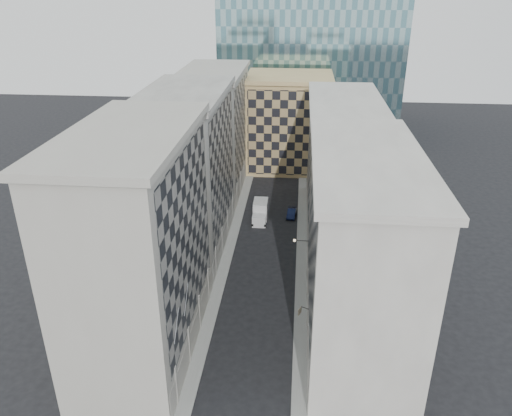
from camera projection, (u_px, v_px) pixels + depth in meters
The scene contains 14 objects.
sidewalk_west at pixel (227, 255), 70.90m from camera, with size 1.50×100.00×0.15m, color gray.
sidewalk_east at pixel (301, 259), 70.04m from camera, with size 1.50×100.00×0.15m, color gray.
bldg_left_a at pixel (141, 247), 49.25m from camera, with size 10.80×22.80×23.70m.
bldg_left_b at pixel (189, 172), 69.33m from camera, with size 10.80×22.80×22.70m.
bldg_left_c at pixel (215, 132), 89.41m from camera, with size 10.80×22.80×21.70m.
bldg_right_a at pixel (358, 250), 51.71m from camera, with size 10.80×26.80×20.70m.
bldg_right_b at pixel (341, 165), 76.30m from camera, with size 10.80×28.80×19.70m.
tan_block at pixel (289, 122), 100.59m from camera, with size 16.80×14.80×18.80m.
church_tower at pixel (284, 24), 106.11m from camera, with size 7.20×7.20×51.50m.
flagpoles_left at pixel (181, 312), 45.94m from camera, with size 0.10×6.33×2.33m.
bracket_lamp at pixel (296, 240), 62.11m from camera, with size 1.98×0.36×0.36m.
box_truck at pixel (260, 212), 80.89m from camera, with size 2.28×5.55×3.04m.
dark_car at pixel (292, 213), 82.30m from camera, with size 1.35×3.86×1.27m, color #10193D.
shop_sign at pixel (300, 311), 52.92m from camera, with size 1.16×0.73×0.86m.
Camera 1 is at (4.34, -30.85, 36.05)m, focal length 35.00 mm.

